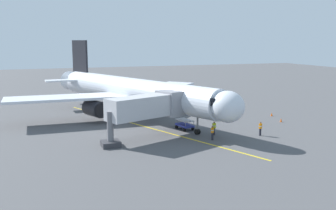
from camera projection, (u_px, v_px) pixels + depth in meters
The scene contains 10 objects.
ground_plane at pixel (133, 118), 57.44m from camera, with size 220.00×220.00×0.00m, color #4C4C4F.
apron_lead_in_line at pixel (144, 126), 51.80m from camera, with size 0.24×40.00×0.01m, color yellow.
airplane at pixel (131, 91), 56.90m from camera, with size 32.43×38.73×11.50m.
jet_bridge at pixel (151, 107), 45.09m from camera, with size 11.27×6.48×5.40m.
ground_crew_marshaller at pixel (212, 133), 44.59m from camera, with size 0.46×0.45×1.71m.
ground_crew_wing_walker at pixel (214, 128), 46.94m from camera, with size 0.42×0.28×1.71m.
ground_crew_loader at pixel (260, 128), 46.69m from camera, with size 0.46×0.38×1.71m.
baggage_cart_near_nose at pixel (185, 124), 49.98m from camera, with size 1.90×2.79×1.27m.
safety_cone_nose_left at pixel (272, 114), 58.88m from camera, with size 0.32×0.32×0.55m, color #F2590F.
safety_cone_nose_right at pixel (281, 120), 54.58m from camera, with size 0.32×0.32×0.55m, color #F2590F.
Camera 1 is at (14.35, 54.71, 11.50)m, focal length 41.03 mm.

